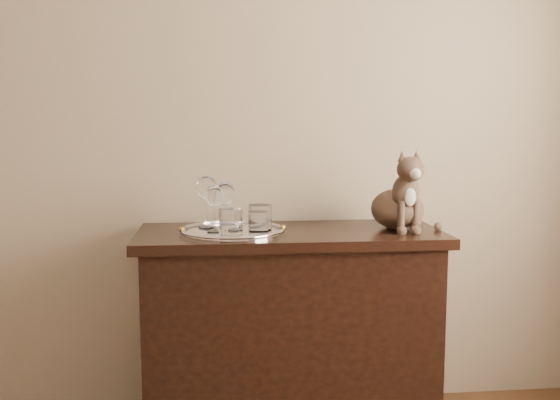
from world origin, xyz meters
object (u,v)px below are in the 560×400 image
(tumbler_a, at_px, (258,223))
(wine_glass_a, at_px, (207,202))
(wine_glass_d, at_px, (226,206))
(tray, at_px, (233,232))
(tumbler_b, at_px, (231,222))
(cat, at_px, (398,189))
(wine_glass_c, at_px, (214,208))
(sideboard, at_px, (290,334))
(tumbler_c, at_px, (260,218))

(tumbler_a, bearing_deg, wine_glass_a, 142.83)
(wine_glass_a, relative_size, wine_glass_d, 1.11)
(tray, distance_m, tumbler_b, 0.11)
(wine_glass_d, bearing_deg, tray, -52.91)
(cat, bearing_deg, wine_glass_c, 178.23)
(sideboard, xyz_separation_m, tumbler_c, (-0.12, -0.03, 0.48))
(tray, bearing_deg, wine_glass_c, -168.83)
(tumbler_b, distance_m, tumbler_c, 0.15)
(tray, height_order, wine_glass_c, wine_glass_c)
(wine_glass_c, xyz_separation_m, tumbler_c, (0.18, 0.01, -0.04))
(tumbler_c, bearing_deg, wine_glass_a, 158.79)
(sideboard, distance_m, tumbler_c, 0.50)
(sideboard, distance_m, tray, 0.49)
(wine_glass_a, height_order, wine_glass_d, wine_glass_a)
(wine_glass_c, relative_size, tumbler_a, 2.15)
(tumbler_b, relative_size, cat, 0.31)
(cat, bearing_deg, sideboard, 175.09)
(tumbler_b, distance_m, cat, 0.69)
(tumbler_a, relative_size, tumbler_b, 0.84)
(tumbler_a, xyz_separation_m, tumbler_c, (0.01, 0.07, 0.01))
(wine_glass_c, height_order, cat, cat)
(sideboard, xyz_separation_m, tumbler_b, (-0.23, -0.12, 0.48))
(tray, xyz_separation_m, tumbler_b, (-0.01, -0.09, 0.05))
(tumbler_c, bearing_deg, tray, -179.90)
(sideboard, xyz_separation_m, wine_glass_d, (-0.25, 0.00, 0.53))
(tumbler_c, height_order, cat, cat)
(wine_glass_c, distance_m, cat, 0.74)
(sideboard, relative_size, tumbler_b, 11.92)
(wine_glass_a, distance_m, tumbler_c, 0.23)
(sideboard, relative_size, wine_glass_c, 6.59)
(wine_glass_c, bearing_deg, tumbler_a, -18.11)
(tray, relative_size, tumbler_b, 3.97)
(tumbler_b, bearing_deg, wine_glass_a, 118.35)
(wine_glass_c, distance_m, tumbler_c, 0.18)
(wine_glass_a, bearing_deg, tray, -38.60)
(sideboard, bearing_deg, wine_glass_c, -171.57)
(tumbler_a, bearing_deg, tumbler_b, -167.82)
(wine_glass_c, bearing_deg, wine_glass_a, 108.05)
(tumbler_c, bearing_deg, wine_glass_d, 165.75)
(wine_glass_a, bearing_deg, tumbler_c, -21.21)
(wine_glass_a, relative_size, tumbler_b, 2.09)
(tumbler_b, relative_size, tumbler_c, 1.00)
(wine_glass_c, height_order, tumbler_c, wine_glass_c)
(wine_glass_a, relative_size, tumbler_c, 2.10)
(sideboard, relative_size, wine_glass_a, 5.71)
(sideboard, height_order, tumbler_b, tumbler_b)
(tumbler_a, bearing_deg, sideboard, 36.73)
(wine_glass_d, xyz_separation_m, tumbler_c, (0.13, -0.03, -0.04))
(tray, height_order, wine_glass_a, wine_glass_a)
(wine_glass_d, bearing_deg, tumbler_b, -82.36)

